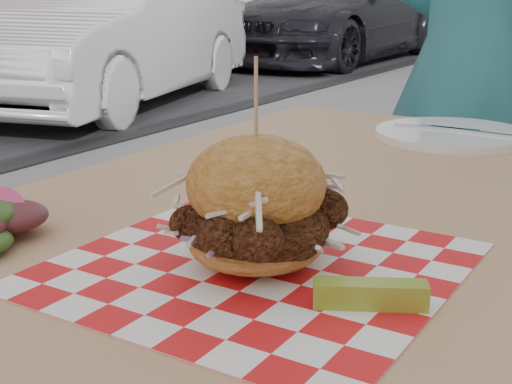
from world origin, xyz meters
TOP-DOWN VIEW (x-y plane):
  - diner at (0.22, 1.21)m, footprint 0.65×0.49m
  - car_white at (-3.60, 4.05)m, footprint 2.11×3.76m
  - car_dark at (-3.60, 8.51)m, footprint 1.93×4.57m
  - patio_table at (0.35, 0.23)m, footprint 0.80×1.20m
  - patio_chair at (0.34, 1.17)m, footprint 0.47×0.48m
  - paper_liner at (0.37, -0.03)m, footprint 0.36×0.36m
  - sandwich at (0.37, -0.03)m, footprint 0.17×0.17m
  - pickle_spear at (0.50, -0.05)m, footprint 0.09×0.06m
  - place_setting at (0.35, 0.66)m, footprint 0.27×0.27m

SIDE VIEW (x-z plane):
  - patio_chair at x=0.34m, z-range 0.08..1.03m
  - car_white at x=-3.60m, z-range 0.00..1.17m
  - car_dark at x=-3.60m, z-range 0.00..1.32m
  - patio_table at x=0.35m, z-range 0.30..1.05m
  - paper_liner at x=0.37m, z-range 0.75..0.75m
  - place_setting at x=0.35m, z-range 0.75..0.77m
  - pickle_spear at x=0.50m, z-range 0.75..0.77m
  - diner at x=0.22m, z-range 0.00..1.61m
  - sandwich at x=0.37m, z-range 0.71..0.91m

